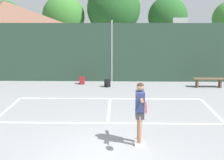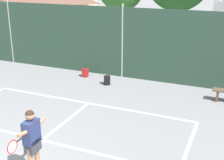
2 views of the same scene
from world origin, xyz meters
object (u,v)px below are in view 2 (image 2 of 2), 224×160
object	(u,v)px
backpack_red	(85,73)
backpack_black	(107,80)
basketball_hoop	(221,28)
tennis_player	(32,140)

from	to	relation	value
backpack_red	backpack_black	bearing A→B (deg)	-22.89
basketball_hoop	backpack_red	xyz separation A→B (m)	(-5.77, -2.63, -2.12)
basketball_hoop	tennis_player	world-z (taller)	basketball_hoop
backpack_red	tennis_player	bearing A→B (deg)	-70.81
basketball_hoop	backpack_black	distance (m)	5.81
basketball_hoop	backpack_black	bearing A→B (deg)	-143.38
backpack_red	backpack_black	world-z (taller)	same
basketball_hoop	tennis_player	distance (m)	10.65
backpack_red	basketball_hoop	bearing A→B (deg)	24.51
basketball_hoop	backpack_black	world-z (taller)	basketball_hoop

